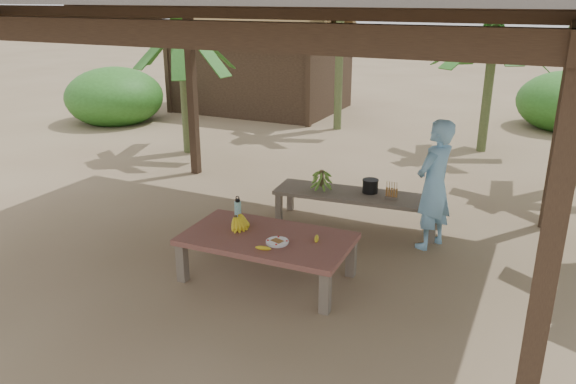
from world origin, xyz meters
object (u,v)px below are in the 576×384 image
at_px(ripe_banana_bunch, 236,221).
at_px(plate, 277,242).
at_px(water_flask, 238,210).
at_px(woman, 434,185).
at_px(cooking_pot, 370,186).
at_px(work_table, 267,242).
at_px(bench, 357,197).

bearing_deg(ripe_banana_bunch, plate, -15.47).
xyz_separation_m(water_flask, woman, (1.94, 1.33, 0.18)).
bearing_deg(ripe_banana_bunch, woman, 40.54).
bearing_deg(cooking_pot, work_table, -104.74).
relative_size(plate, water_flask, 0.83).
distance_m(plate, water_flask, 0.81).
xyz_separation_m(bench, cooking_pot, (0.14, 0.11, 0.14)).
distance_m(bench, woman, 1.14).
xyz_separation_m(work_table, bench, (0.38, 1.86, -0.04)).
distance_m(ripe_banana_bunch, cooking_pot, 2.15).
height_order(bench, cooking_pot, cooking_pot).
bearing_deg(work_table, water_flask, 150.05).
bearing_deg(ripe_banana_bunch, bench, 66.49).
bearing_deg(water_flask, woman, 34.52).
bearing_deg(woman, ripe_banana_bunch, -28.35).
bearing_deg(woman, bench, -82.52).
bearing_deg(woman, work_table, -20.29).
bearing_deg(plate, ripe_banana_bunch, 164.53).
height_order(water_flask, woman, woman).
bearing_deg(woman, plate, -14.42).
relative_size(ripe_banana_bunch, woman, 0.17).
xyz_separation_m(ripe_banana_bunch, cooking_pot, (0.93, 1.93, -0.05)).
bearing_deg(water_flask, plate, -29.42).
height_order(ripe_banana_bunch, water_flask, water_flask).
height_order(ripe_banana_bunch, plate, ripe_banana_bunch).
distance_m(work_table, ripe_banana_bunch, 0.44).
distance_m(bench, ripe_banana_bunch, 1.99).
xyz_separation_m(work_table, plate, (0.18, -0.12, 0.08)).
bearing_deg(work_table, woman, 46.52).
relative_size(plate, woman, 0.15).
relative_size(ripe_banana_bunch, plate, 1.15).
xyz_separation_m(work_table, woman, (1.42, 1.61, 0.36)).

